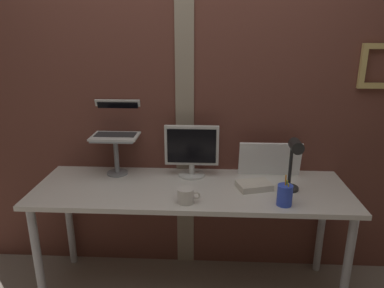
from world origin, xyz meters
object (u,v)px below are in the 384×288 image
object	(u,v)px
whiteboard_panel	(270,159)
coffee_mug	(186,196)
monitor	(192,149)
pen_cup	(285,195)
laptop	(117,125)
desk_lamp	(293,160)

from	to	relation	value
whiteboard_panel	coffee_mug	xyz separation A→B (m)	(-0.53, -0.42, -0.07)
monitor	pen_cup	xyz separation A→B (m)	(0.54, -0.40, -0.13)
laptop	desk_lamp	bearing A→B (deg)	-15.98
laptop	coffee_mug	xyz separation A→B (m)	(0.49, -0.47, -0.28)
whiteboard_panel	laptop	bearing A→B (deg)	177.05
laptop	pen_cup	bearing A→B (deg)	-24.33
monitor	laptop	distance (m)	0.53
monitor	desk_lamp	size ratio (longest dim) A/B	1.03
laptop	desk_lamp	size ratio (longest dim) A/B	0.89
monitor	laptop	bearing A→B (deg)	171.34
monitor	coffee_mug	distance (m)	0.42
laptop	monitor	bearing A→B (deg)	-8.66
whiteboard_panel	coffee_mug	distance (m)	0.68
pen_cup	coffee_mug	bearing A→B (deg)	-179.99
desk_lamp	pen_cup	bearing A→B (deg)	-113.50
desk_lamp	pen_cup	size ratio (longest dim) A/B	1.92
laptop	pen_cup	distance (m)	1.18
monitor	pen_cup	distance (m)	0.68
pen_cup	coffee_mug	world-z (taller)	pen_cup
monitor	laptop	size ratio (longest dim) A/B	1.16
whiteboard_panel	desk_lamp	size ratio (longest dim) A/B	1.18
laptop	coffee_mug	bearing A→B (deg)	-43.70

